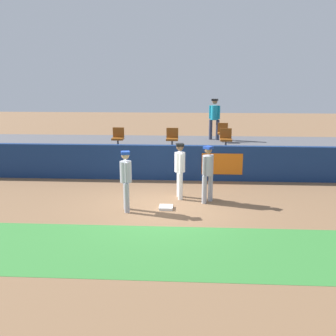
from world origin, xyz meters
The scene contains 13 objects.
ground_plane centered at (0.00, 0.00, 0.00)m, with size 60.00×60.00×0.00m, color #846042.
grass_foreground_strip centered at (0.00, -2.86, 0.00)m, with size 18.00×2.80×0.01m, color #388438.
first_base centered at (0.15, -0.05, 0.04)m, with size 0.40×0.40×0.08m, color white.
player_fielder_home centered at (0.53, 1.03, 1.02)m, with size 0.39×0.57×1.77m.
player_runner_visitor centered at (1.39, 0.65, 1.02)m, with size 0.47×0.47×1.76m.
player_coach_visitor centered at (-0.98, -0.29, 1.02)m, with size 0.40×0.48×1.76m.
field_wall centered at (0.01, 3.28, 0.66)m, with size 18.00×0.26×1.31m.
bleacher_platform centered at (0.00, 5.85, 0.46)m, with size 18.00×4.80×0.91m, color #59595E.
seat_back_right centered at (2.28, 6.52, 1.38)m, with size 0.45×0.44×0.84m.
seat_front_right centered at (2.26, 4.73, 1.39)m, with size 0.47×0.44×0.84m.
seat_front_left centered at (-2.12, 4.72, 1.39)m, with size 0.46×0.44×0.84m.
seat_front_center centered at (0.10, 4.73, 1.39)m, with size 0.48×0.44×0.84m.
spectator_hooded centered at (1.92, 7.16, 2.00)m, with size 0.50×0.45×1.87m.
Camera 1 is at (0.87, -11.11, 3.87)m, focal length 42.28 mm.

